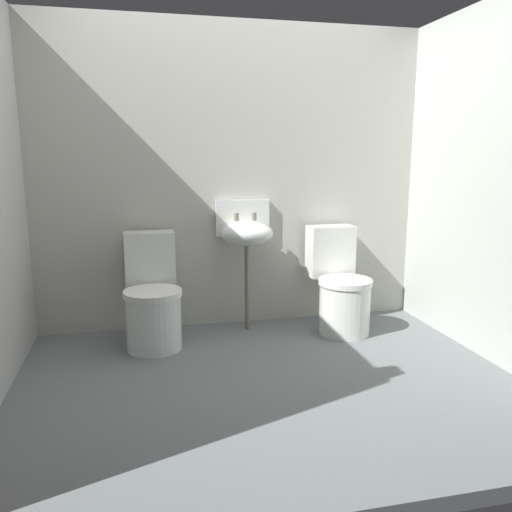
% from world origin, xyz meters
% --- Properties ---
extents(ground_plane, '(3.39, 2.51, 0.08)m').
position_xyz_m(ground_plane, '(0.00, 0.00, -0.04)').
color(ground_plane, slate).
extents(wall_back, '(3.39, 0.10, 2.30)m').
position_xyz_m(wall_back, '(0.00, 1.11, 1.15)').
color(wall_back, '#B6B4AA').
rests_on(wall_back, ground).
extents(wall_right, '(0.10, 2.31, 2.30)m').
position_xyz_m(wall_right, '(1.54, 0.10, 1.15)').
color(wall_right, '#B3B9AF').
rests_on(wall_right, ground).
extents(toilet_left, '(0.40, 0.59, 0.78)m').
position_xyz_m(toilet_left, '(-0.65, 0.70, 0.32)').
color(toilet_left, white).
rests_on(toilet_left, ground).
extents(toilet_right, '(0.41, 0.60, 0.78)m').
position_xyz_m(toilet_right, '(0.76, 0.70, 0.32)').
color(toilet_right, white).
rests_on(toilet_right, ground).
extents(sink, '(0.42, 0.35, 0.99)m').
position_xyz_m(sink, '(0.07, 0.89, 0.75)').
color(sink, '#70675A').
rests_on(sink, ground).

